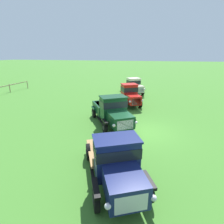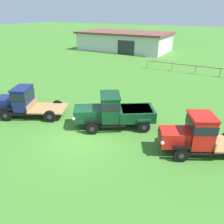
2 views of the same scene
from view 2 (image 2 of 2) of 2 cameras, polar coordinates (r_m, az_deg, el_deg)
ground_plane at (r=13.26m, az=-8.23°, el=-7.32°), size 240.00×240.00×0.00m
farm_shed at (r=44.94m, az=3.21°, el=18.04°), size 17.40×9.50×3.48m
paddock_fence at (r=28.73m, az=23.57°, el=10.32°), size 15.00×0.66×1.13m
vintage_truck_second_in_line at (r=16.96m, az=-22.30°, el=2.54°), size 5.23×3.80×2.18m
vintage_truck_midrow_center at (r=14.22m, az=0.55°, el=0.27°), size 5.35×4.33×2.24m
vintage_truck_far_side at (r=12.32m, az=21.16°, el=-5.42°), size 4.98×3.63×2.25m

